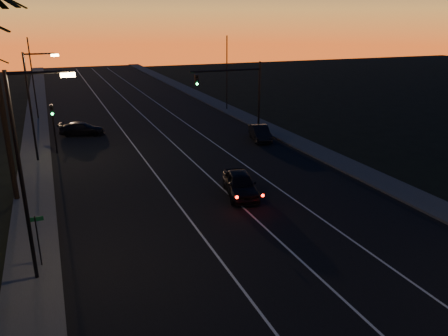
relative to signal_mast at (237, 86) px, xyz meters
name	(u,v)px	position (x,y,z in m)	size (l,w,h in m)	color
road	(201,176)	(-7.14, -9.99, -4.78)	(20.00, 170.00, 0.01)	black
sidewalk_left	(35,197)	(-18.34, -9.99, -4.70)	(2.40, 170.00, 0.16)	#353533
sidewalk_right	(331,158)	(4.06, -9.99, -4.70)	(2.40, 170.00, 0.16)	#353533
lane_stripe_left	(161,181)	(-10.14, -9.99, -4.76)	(0.12, 160.00, 0.01)	silver
lane_stripe_mid	(208,175)	(-6.64, -9.99, -4.76)	(0.12, 160.00, 0.01)	silver
lane_stripe_right	(251,169)	(-3.14, -9.99, -4.76)	(0.12, 160.00, 0.01)	silver
streetlight_left_near	(27,163)	(-17.84, -19.99, 0.54)	(2.55, 0.26, 9.00)	black
streetlight_left_far	(34,99)	(-17.82, -1.99, 0.28)	(2.55, 0.26, 8.50)	black
street_sign	(37,235)	(-17.94, -18.99, -3.13)	(0.70, 0.06, 2.60)	black
signal_mast	(237,86)	(0.00, 0.00, 0.00)	(7.10, 0.41, 7.00)	black
signal_post	(53,120)	(-16.64, -0.01, -1.89)	(0.28, 0.37, 4.20)	black
far_pole_left	(33,79)	(-18.14, 15.01, -0.28)	(0.14, 0.14, 9.00)	black
far_pole_right	(227,74)	(3.86, 12.01, -0.28)	(0.14, 0.14, 9.00)	black
lead_car	(240,184)	(-6.00, -14.40, -4.00)	(2.76, 5.29, 1.54)	black
right_car	(260,133)	(1.26, -2.61, -4.08)	(2.42, 4.43, 1.38)	black
cross_car	(82,129)	(-14.09, 5.65, -4.15)	(4.63, 2.94, 1.25)	black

